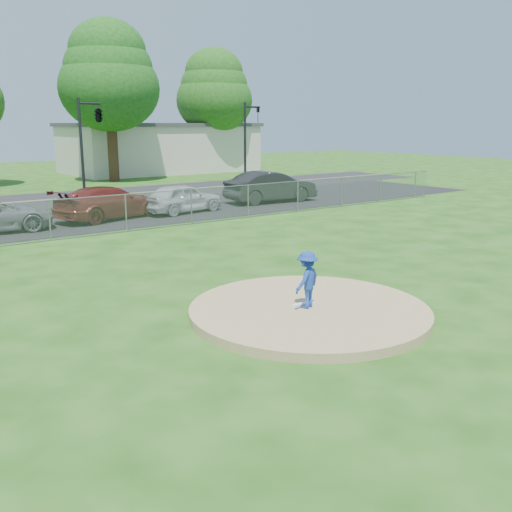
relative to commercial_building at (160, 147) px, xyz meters
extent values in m
plane|color=#1B4A10|center=(-16.00, -28.00, -2.16)|extent=(120.00, 120.00, 0.00)
cylinder|color=tan|center=(-16.00, -38.00, -2.06)|extent=(5.40, 5.40, 0.20)
cube|color=white|center=(-16.00, -37.80, -1.94)|extent=(0.60, 0.15, 0.04)
cube|color=gray|center=(-16.00, -26.00, -1.41)|extent=(40.00, 0.06, 1.50)
cube|color=black|center=(-16.00, -21.50, -2.15)|extent=(50.00, 8.00, 0.01)
cube|color=black|center=(-16.00, -14.00, -2.16)|extent=(60.00, 7.00, 0.01)
cube|color=beige|center=(0.00, 0.00, -0.16)|extent=(16.00, 9.00, 4.00)
cube|color=#3F3F42|center=(0.00, 0.00, 1.99)|extent=(16.40, 9.40, 0.30)
cylinder|color=#3A2215|center=(-7.00, -6.00, 0.12)|extent=(0.76, 0.76, 4.55)
ellipsoid|color=#164C14|center=(-7.00, -6.00, 4.57)|extent=(7.28, 7.28, 6.19)
ellipsoid|color=#164C14|center=(-7.00, -6.00, 5.85)|extent=(6.41, 6.41, 5.45)
ellipsoid|color=#164C14|center=(-7.00, -6.00, 7.12)|extent=(5.53, 5.53, 4.70)
cylinder|color=#352013|center=(4.00, -3.00, -0.06)|extent=(0.74, 0.74, 4.20)
ellipsoid|color=#194C14|center=(4.00, -3.00, 4.06)|extent=(6.72, 6.72, 5.71)
ellipsoid|color=#194C14|center=(4.00, -3.00, 5.23)|extent=(5.91, 5.91, 5.03)
ellipsoid|color=#194C14|center=(4.00, -3.00, 6.41)|extent=(5.11, 5.11, 4.34)
cylinder|color=black|center=(-13.00, -16.00, 0.64)|extent=(0.16, 0.16, 5.60)
cylinder|color=black|center=(-12.40, -16.00, 3.14)|extent=(1.20, 0.12, 0.12)
imported|color=black|center=(-11.92, -16.00, 2.64)|extent=(0.53, 2.48, 1.00)
cylinder|color=black|center=(-2.00, -16.00, 0.64)|extent=(0.16, 0.16, 5.60)
cylinder|color=black|center=(-1.40, -16.00, 3.14)|extent=(1.20, 0.12, 0.12)
imported|color=black|center=(-0.92, -16.00, 2.64)|extent=(0.16, 0.20, 1.00)
imported|color=#1B3F99|center=(-16.08, -37.99, -1.32)|extent=(0.94, 0.73, 1.28)
imported|color=maroon|center=(-14.29, -22.56, -1.41)|extent=(5.47, 3.36, 1.48)
imported|color=silver|center=(-10.69, -22.89, -1.45)|extent=(4.34, 2.30, 1.41)
imported|color=black|center=(-4.88, -22.45, -1.31)|extent=(5.25, 2.21, 1.69)
camera|label=1|loc=(-24.26, -47.08, 2.04)|focal=40.00mm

